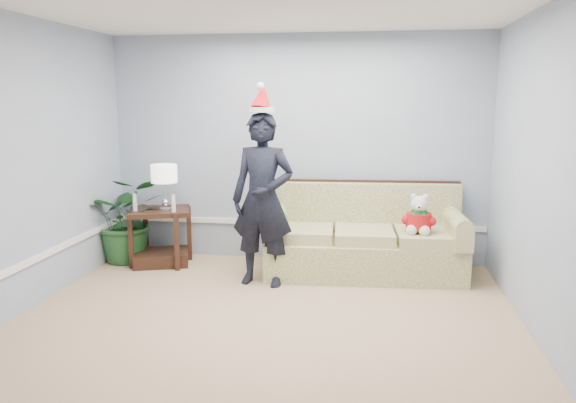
% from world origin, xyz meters
% --- Properties ---
extents(room_shell, '(4.54, 5.04, 2.74)m').
position_xyz_m(room_shell, '(0.00, 0.00, 1.35)').
color(room_shell, tan).
rests_on(room_shell, ground).
extents(wainscot_trim, '(4.49, 4.99, 0.06)m').
position_xyz_m(wainscot_trim, '(-1.18, 1.18, 0.45)').
color(wainscot_trim, white).
rests_on(wainscot_trim, room_shell).
extents(sofa, '(2.21, 1.05, 1.01)m').
position_xyz_m(sofa, '(0.83, 2.05, 0.36)').
color(sofa, '#58622E').
rests_on(sofa, room_shell).
extents(side_table, '(0.84, 0.77, 0.67)m').
position_xyz_m(side_table, '(-1.56, 2.03, 0.26)').
color(side_table, '#331D12').
rests_on(side_table, room_shell).
extents(table_lamp, '(0.30, 0.30, 0.54)m').
position_xyz_m(table_lamp, '(-1.47, 1.97, 1.08)').
color(table_lamp, silver).
rests_on(table_lamp, side_table).
extents(candle_pair, '(0.52, 0.05, 0.20)m').
position_xyz_m(candle_pair, '(-1.57, 1.89, 0.76)').
color(candle_pair, silver).
rests_on(candle_pair, side_table).
extents(houseplant, '(1.13, 1.04, 1.04)m').
position_xyz_m(houseplant, '(-2.00, 2.10, 0.52)').
color(houseplant, '#1E5225').
rests_on(houseplant, room_shell).
extents(man, '(0.72, 0.52, 1.82)m').
position_xyz_m(man, '(-0.22, 1.50, 0.91)').
color(man, black).
rests_on(man, room_shell).
extents(santa_hat, '(0.31, 0.34, 0.31)m').
position_xyz_m(santa_hat, '(-0.22, 1.51, 1.94)').
color(santa_hat, silver).
rests_on(santa_hat, man).
extents(teddy_bear, '(0.29, 0.32, 0.43)m').
position_xyz_m(teddy_bear, '(1.41, 1.84, 0.69)').
color(teddy_bear, silver).
rests_on(teddy_bear, sofa).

